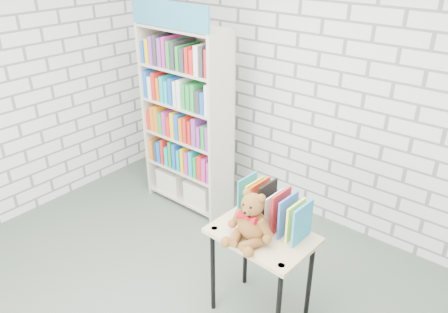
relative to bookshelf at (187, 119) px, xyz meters
The scene contains 5 objects.
room_shell 1.91m from the bookshelf, 52.01° to the right, with size 4.52×4.02×2.81m.
bookshelf is the anchor object (origin of this frame).
display_table 1.77m from the bookshelf, 28.94° to the right, with size 0.73×0.53×0.77m.
table_books 1.69m from the bookshelf, 25.44° to the right, with size 0.51×0.24×0.30m.
teddy_bear 1.77m from the bookshelf, 32.45° to the right, with size 0.34×0.32×0.37m.
Camera 1 is at (1.83, -1.56, 2.62)m, focal length 35.00 mm.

